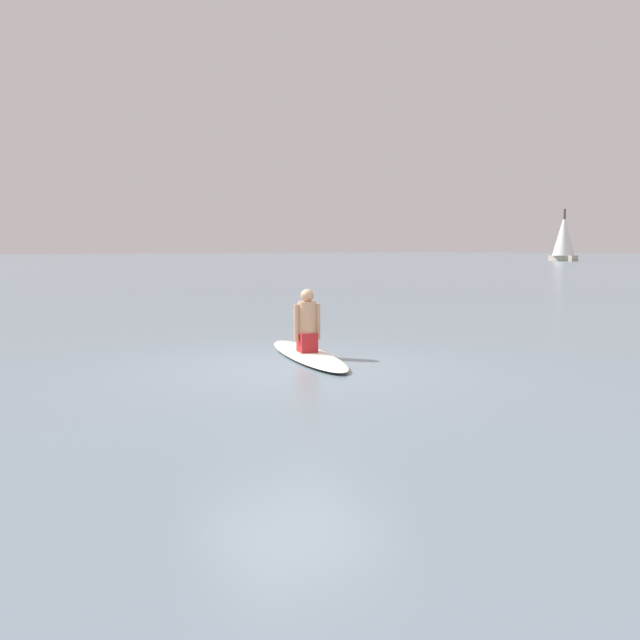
# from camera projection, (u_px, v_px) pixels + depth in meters

# --- Properties ---
(ground_plane) EXTENTS (400.00, 400.00, 0.00)m
(ground_plane) POSITION_uv_depth(u_px,v_px,m) (294.00, 368.00, 9.64)
(ground_plane) COLOR slate
(surfboard) EXTENTS (3.34, 1.63, 0.09)m
(surfboard) POSITION_uv_depth(u_px,v_px,m) (307.00, 355.00, 10.55)
(surfboard) COLOR silver
(surfboard) RESTS_ON ground
(person_paddler) EXTENTS (0.38, 0.42, 0.95)m
(person_paddler) POSITION_uv_depth(u_px,v_px,m) (307.00, 324.00, 10.50)
(person_paddler) COLOR #A51E23
(person_paddler) RESTS_ON surfboard
(sailboat_far_right) EXTENTS (4.01, 3.00, 6.71)m
(sailboat_far_right) POSITION_uv_depth(u_px,v_px,m) (564.00, 237.00, 90.17)
(sailboat_far_right) COLOR #B2A893
(sailboat_far_right) RESTS_ON ground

